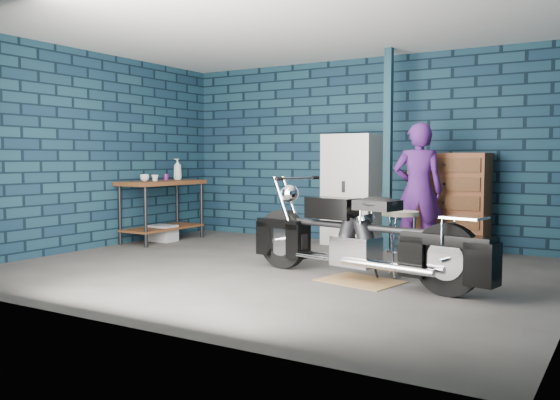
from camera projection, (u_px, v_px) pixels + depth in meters
The scene contains 15 objects.
ground at pixel (277, 270), 6.62m from camera, with size 6.00×6.00×0.00m, color #504D4B.
room_walls at pixel (301, 102), 6.96m from camera, with size 6.02×5.01×2.71m.
support_post at pixel (388, 150), 7.91m from camera, with size 0.10×0.10×2.70m, color #13303C.
workbench at pixel (163, 211), 8.90m from camera, with size 0.60×1.40×0.91m, color brown.
drip_mat at pixel (361, 281), 5.99m from camera, with size 0.77×0.58×0.01m, color olive.
motorcycle at pixel (361, 230), 5.95m from camera, with size 2.37×0.64×1.05m, color black, non-canonical shape.
person at pixel (418, 190), 7.43m from camera, with size 0.62×0.40×1.69m, color #4C1D6F.
storage_bin at pixel (163, 233), 8.89m from camera, with size 0.39×0.28×0.24m, color #94969C.
locker at pixel (351, 190), 8.53m from camera, with size 0.74×0.53×1.59m, color silver.
tool_chest at pixel (449, 203), 7.81m from camera, with size 0.98×0.55×1.31m, color brown.
shop_stool at pixel (400, 244), 6.21m from camera, with size 0.38×0.38×0.69m, color beige, non-canonical shape.
cup_a at pixel (144, 178), 8.66m from camera, with size 0.13×0.13×0.10m, color beige.
cup_b at pixel (155, 178), 8.68m from camera, with size 0.10×0.10×0.09m, color beige.
mug_purple at pixel (166, 177), 9.03m from camera, with size 0.07×0.07×0.10m, color #5B175F.
bottle at pixel (178, 169), 9.28m from camera, with size 0.13×0.13×0.33m, color #94969C.
Camera 1 is at (3.42, -5.59, 1.24)m, focal length 38.00 mm.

